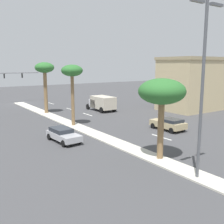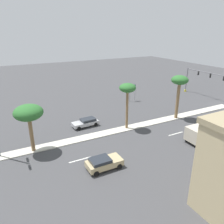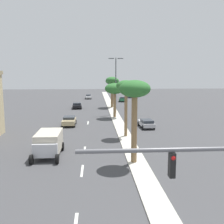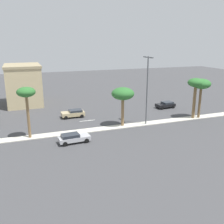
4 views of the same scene
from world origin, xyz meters
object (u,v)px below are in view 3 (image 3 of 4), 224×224
at_px(palm_tree_outboard, 135,94).
at_px(sedan_green_right, 122,99).
at_px(sedan_silver_far, 146,123).
at_px(sedan_blue_left, 131,95).
at_px(sedan_black_rear, 77,105).
at_px(palm_tree_leading, 112,82).
at_px(sedan_tan_center, 69,121).
at_px(palm_tree_inboard, 112,82).
at_px(sedan_white_inboard, 88,96).
at_px(palm_tree_rear, 115,89).
at_px(palm_tree_far, 126,88).
at_px(street_lamp_mid, 116,82).
at_px(box_truck, 48,143).

height_order(palm_tree_outboard, sedan_green_right, palm_tree_outboard).
xyz_separation_m(sedan_silver_far, sedan_blue_left, (4.09, 46.10, 0.05)).
xyz_separation_m(sedan_black_rear, sedan_blue_left, (16.05, 24.17, 0.05)).
height_order(palm_tree_leading, sedan_tan_center, palm_tree_leading).
bearing_deg(palm_tree_inboard, sedan_black_rear, -175.60).
bearing_deg(sedan_silver_far, sedan_tan_center, 168.08).
distance_m(sedan_white_inboard, sedan_blue_left, 14.11).
bearing_deg(palm_tree_rear, palm_tree_leading, 87.87).
bearing_deg(palm_tree_rear, sedan_black_rear, 121.04).
height_order(palm_tree_far, sedan_blue_left, palm_tree_far).
bearing_deg(palm_tree_outboard, sedan_black_rear, 101.62).
relative_size(palm_tree_inboard, sedan_white_inboard, 1.77).
bearing_deg(palm_tree_far, palm_tree_inboard, 89.94).
xyz_separation_m(sedan_silver_far, sedan_tan_center, (-11.95, 2.52, 0.04)).
xyz_separation_m(palm_tree_outboard, sedan_green_right, (4.29, 50.70, -5.80)).
distance_m(street_lamp_mid, sedan_green_right, 23.15).
bearing_deg(sedan_tan_center, sedan_blue_left, 69.79).
relative_size(palm_tree_inboard, box_truck, 1.31).
height_order(palm_tree_far, sedan_white_inboard, palm_tree_far).
distance_m(sedan_silver_far, sedan_tan_center, 12.21).
height_order(sedan_tan_center, sedan_blue_left, sedan_blue_left).
bearing_deg(sedan_green_right, sedan_tan_center, -110.20).
bearing_deg(sedan_black_rear, sedan_green_right, 47.69).
xyz_separation_m(palm_tree_leading, sedan_black_rear, (-8.32, -1.70, -5.35)).
height_order(palm_tree_far, box_truck, palm_tree_far).
height_order(palm_tree_inboard, sedan_silver_far, palm_tree_inboard).
distance_m(sedan_tan_center, box_truck, 15.37).
height_order(palm_tree_leading, box_truck, palm_tree_leading).
height_order(palm_tree_rear, box_truck, palm_tree_rear).
relative_size(palm_tree_far, sedan_silver_far, 1.68).
bearing_deg(palm_tree_leading, box_truck, -103.84).
distance_m(palm_tree_inboard, sedan_black_rear, 9.80).
xyz_separation_m(palm_tree_inboard, sedan_green_right, (3.84, 12.56, -5.34)).
bearing_deg(sedan_green_right, sedan_blue_left, 69.77).
bearing_deg(sedan_tan_center, palm_tree_leading, 68.51).
xyz_separation_m(palm_tree_rear, box_truck, (-8.44, -21.83, -3.99)).
bearing_deg(sedan_black_rear, palm_tree_rear, -58.96).
bearing_deg(sedan_tan_center, sedan_green_right, 69.80).
xyz_separation_m(palm_tree_far, sedan_black_rear, (-8.14, 27.44, -5.69)).
bearing_deg(sedan_green_right, sedan_white_inboard, 139.34).
height_order(sedan_tan_center, box_truck, box_truck).
distance_m(sedan_silver_far, box_truck, 18.00).
height_order(palm_tree_rear, sedan_blue_left, palm_tree_rear).
relative_size(palm_tree_inboard, palm_tree_leading, 1.02).
bearing_deg(palm_tree_rear, sedan_white_inboard, 99.23).
height_order(palm_tree_inboard, palm_tree_leading, palm_tree_inboard).
distance_m(street_lamp_mid, sedan_white_inboard, 31.71).
xyz_separation_m(palm_tree_rear, palm_tree_inboard, (0.39, 13.55, 0.78)).
relative_size(palm_tree_inboard, sedan_blue_left, 1.62).
height_order(sedan_blue_left, box_truck, box_truck).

